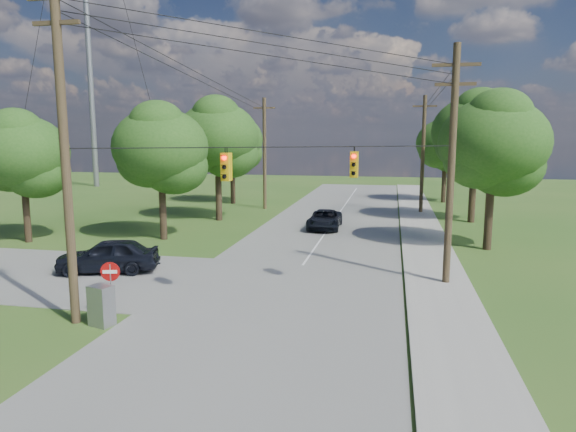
% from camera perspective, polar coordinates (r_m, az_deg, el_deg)
% --- Properties ---
extents(ground, '(140.00, 140.00, 0.00)m').
position_cam_1_polar(ground, '(17.89, -10.57, -13.00)').
color(ground, '#2E581D').
rests_on(ground, ground).
extents(main_road, '(10.00, 100.00, 0.03)m').
position_cam_1_polar(main_road, '(21.83, -0.64, -8.73)').
color(main_road, gray).
rests_on(main_road, ground).
extents(sidewalk_east, '(2.60, 100.00, 0.12)m').
position_cam_1_polar(sidewalk_east, '(21.50, 17.34, -9.30)').
color(sidewalk_east, '#A4A199').
rests_on(sidewalk_east, ground).
extents(pole_sw, '(2.00, 0.32, 12.00)m').
position_cam_1_polar(pole_sw, '(19.20, -23.59, 6.97)').
color(pole_sw, '#4C3B27').
rests_on(pole_sw, ground).
extents(pole_ne, '(2.00, 0.32, 10.50)m').
position_cam_1_polar(pole_ne, '(23.51, 17.71, 5.65)').
color(pole_ne, '#4C3B27').
rests_on(pole_ne, ground).
extents(pole_north_e, '(2.00, 0.32, 10.00)m').
position_cam_1_polar(pole_north_e, '(45.44, 14.76, 6.71)').
color(pole_north_e, '#4C3B27').
rests_on(pole_north_e, ground).
extents(pole_north_w, '(2.00, 0.32, 10.00)m').
position_cam_1_polar(pole_north_w, '(46.77, -2.62, 7.05)').
color(pole_north_w, '#4C3B27').
rests_on(pole_north_w, ground).
extents(power_lines, '(13.93, 29.62, 4.93)m').
position_cam_1_polar(power_lines, '(27.44, 1.23, 14.18)').
color(power_lines, black).
rests_on(power_lines, ground).
extents(traffic_signals, '(4.91, 3.27, 1.05)m').
position_cam_1_polar(traffic_signals, '(20.17, 0.54, 5.68)').
color(traffic_signals, gold).
rests_on(traffic_signals, ground).
extents(radio_mast, '(0.70, 0.70, 45.00)m').
position_cam_1_polar(radio_mast, '(74.08, -21.50, 20.67)').
color(radio_mast, gray).
rests_on(radio_mast, ground).
extents(tree_w_near, '(6.00, 6.00, 8.40)m').
position_cam_1_polar(tree_w_near, '(33.58, -13.99, 7.43)').
color(tree_w_near, '#3E2B1F').
rests_on(tree_w_near, ground).
extents(tree_w_mid, '(6.40, 6.40, 9.22)m').
position_cam_1_polar(tree_w_mid, '(40.61, -7.84, 8.75)').
color(tree_w_mid, '#3E2B1F').
rests_on(tree_w_mid, ground).
extents(tree_w_far, '(6.00, 6.00, 8.73)m').
position_cam_1_polar(tree_w_far, '(50.73, -6.23, 8.42)').
color(tree_w_far, '#3E2B1F').
rests_on(tree_w_far, ground).
extents(tree_e_near, '(6.20, 6.20, 8.81)m').
position_cam_1_polar(tree_e_near, '(31.84, 21.85, 7.59)').
color(tree_e_near, '#3E2B1F').
rests_on(tree_e_near, ground).
extents(tree_e_mid, '(6.60, 6.60, 9.64)m').
position_cam_1_polar(tree_e_mid, '(41.79, 20.15, 8.74)').
color(tree_e_mid, '#3E2B1F').
rests_on(tree_e_mid, ground).
extents(tree_e_far, '(5.80, 5.80, 8.32)m').
position_cam_1_polar(tree_e_far, '(53.59, 17.13, 7.75)').
color(tree_e_far, '#3E2B1F').
rests_on(tree_e_far, ground).
extents(tree_cross_n, '(5.60, 5.60, 7.91)m').
position_cam_1_polar(tree_cross_n, '(35.74, -27.47, 6.25)').
color(tree_cross_n, '#3E2B1F').
rests_on(tree_cross_n, ground).
extents(car_cross_dark, '(5.19, 3.21, 1.65)m').
position_cam_1_polar(car_cross_dark, '(26.58, -19.37, -4.15)').
color(car_cross_dark, black).
rests_on(car_cross_dark, cross_road).
extents(car_main_north, '(2.27, 4.81, 1.33)m').
position_cam_1_polar(car_main_north, '(36.91, 4.10, -0.38)').
color(car_main_north, black).
rests_on(car_main_north, main_road).
extents(control_cabinet, '(0.93, 0.78, 1.45)m').
position_cam_1_polar(control_cabinet, '(19.43, -20.03, -9.35)').
color(control_cabinet, gray).
rests_on(control_cabinet, ground).
extents(do_not_enter_sign, '(0.70, 0.20, 2.13)m').
position_cam_1_polar(do_not_enter_sign, '(19.75, -19.12, -6.44)').
color(do_not_enter_sign, gray).
rests_on(do_not_enter_sign, ground).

